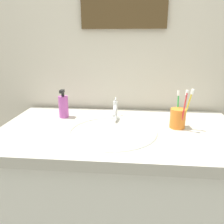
# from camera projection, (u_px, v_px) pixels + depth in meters

# --- Properties ---
(tiled_wall_back) EXTENTS (2.38, 0.04, 2.40)m
(tiled_wall_back) POSITION_uv_depth(u_px,v_px,m) (123.00, 58.00, 1.41)
(tiled_wall_back) COLOR beige
(tiled_wall_back) RESTS_ON ground
(vanity_counter) EXTENTS (1.18, 0.67, 0.89)m
(vanity_counter) POSITION_uv_depth(u_px,v_px,m) (118.00, 204.00, 1.28)
(vanity_counter) COLOR silver
(vanity_counter) RESTS_ON ground
(sink_basin) EXTENTS (0.43, 0.43, 0.10)m
(sink_basin) POSITION_uv_depth(u_px,v_px,m) (111.00, 138.00, 1.11)
(sink_basin) COLOR white
(sink_basin) RESTS_ON vanity_counter
(faucet) EXTENTS (0.02, 0.14, 0.11)m
(faucet) POSITION_uv_depth(u_px,v_px,m) (115.00, 109.00, 1.29)
(faucet) COLOR silver
(faucet) RESTS_ON sink_basin
(toothbrush_cup) EXTENTS (0.08, 0.08, 0.10)m
(toothbrush_cup) POSITION_uv_depth(u_px,v_px,m) (178.00, 118.00, 1.15)
(toothbrush_cup) COLOR orange
(toothbrush_cup) RESTS_ON vanity_counter
(toothbrush_green) EXTENTS (0.01, 0.02, 0.17)m
(toothbrush_green) POSITION_uv_depth(u_px,v_px,m) (178.00, 106.00, 1.16)
(toothbrush_green) COLOR green
(toothbrush_green) RESTS_ON toothbrush_cup
(toothbrush_red) EXTENTS (0.02, 0.05, 0.20)m
(toothbrush_red) POSITION_uv_depth(u_px,v_px,m) (184.00, 107.00, 1.09)
(toothbrush_red) COLOR red
(toothbrush_red) RESTS_ON toothbrush_cup
(toothbrush_yellow) EXTENTS (0.04, 0.04, 0.20)m
(toothbrush_yellow) POSITION_uv_depth(u_px,v_px,m) (188.00, 106.00, 1.10)
(toothbrush_yellow) COLOR yellow
(toothbrush_yellow) RESTS_ON toothbrush_cup
(soap_dispenser) EXTENTS (0.05, 0.06, 0.16)m
(soap_dispenser) POSITION_uv_depth(u_px,v_px,m) (63.00, 106.00, 1.30)
(soap_dispenser) COLOR #B24CA5
(soap_dispenser) RESTS_ON vanity_counter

